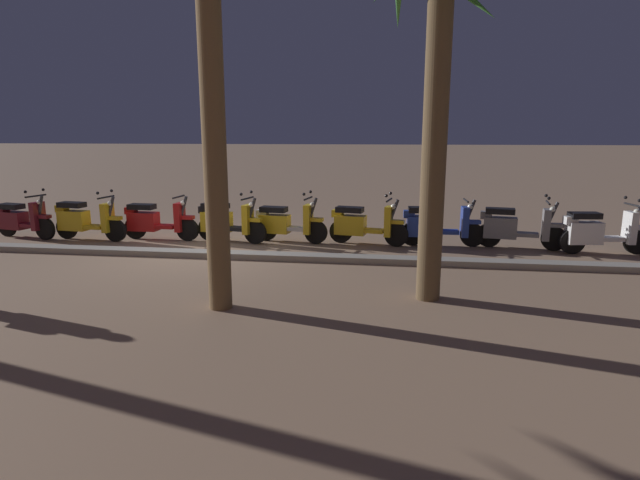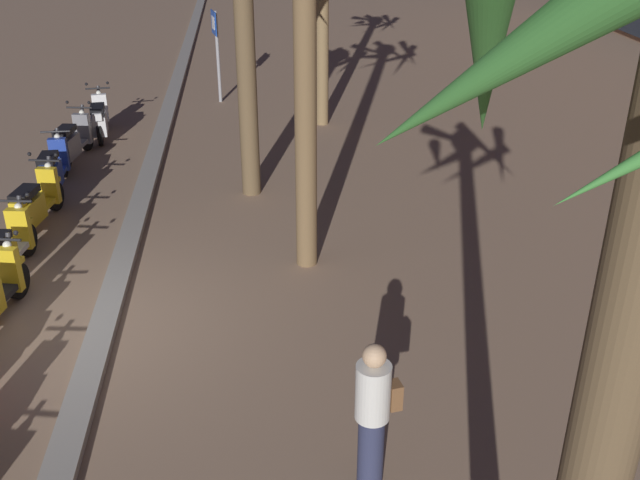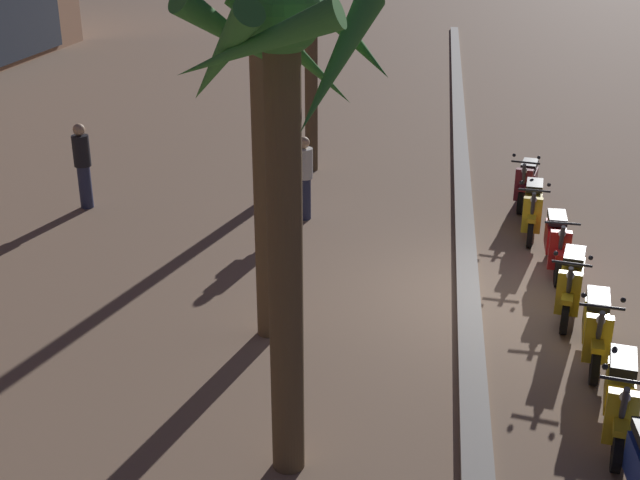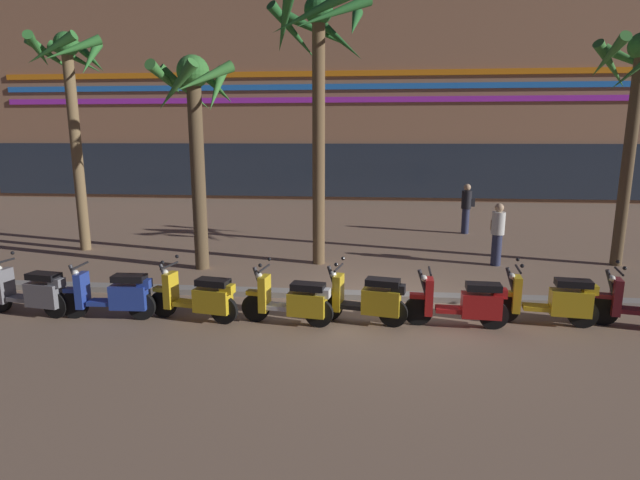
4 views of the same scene
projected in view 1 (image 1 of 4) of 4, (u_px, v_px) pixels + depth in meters
ground_plane at (201, 251)px, 10.82m from camera, size 200.00×200.00×0.00m
curb_strip at (192, 254)px, 10.33m from camera, size 60.00×0.36×0.12m
scooter_white_mid_centre at (598, 232)px, 10.47m from camera, size 1.84×0.60×1.17m
scooter_grey_last_in_row at (514, 227)px, 10.98m from camera, size 1.82×0.64×1.17m
scooter_blue_gap_after_mid at (435, 225)px, 11.22m from camera, size 1.83×0.56×1.04m
scooter_yellow_lead_nearest at (362, 224)px, 11.39m from camera, size 1.77×0.66×1.17m
scooter_yellow_mid_rear at (285, 223)px, 11.64m from camera, size 1.72×0.60×1.17m
scooter_yellow_second_in_line at (226, 222)px, 11.66m from camera, size 1.71×0.67×1.17m
scooter_red_mid_front at (155, 221)px, 11.88m from camera, size 1.84×0.56×1.04m
scooter_yellow_tail_end at (84, 220)px, 11.85m from camera, size 1.84×0.59×1.17m
scooter_maroon_far_back at (21, 219)px, 12.11m from camera, size 1.71×0.68×1.17m
palm_tree_near_sign at (440, 21)px, 6.91m from camera, size 2.13×2.19×5.29m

